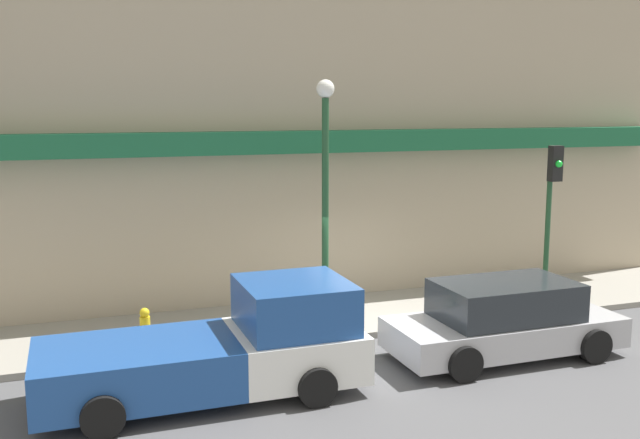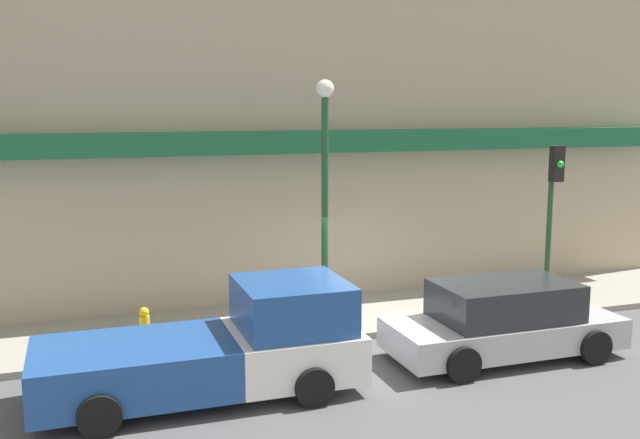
# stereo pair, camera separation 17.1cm
# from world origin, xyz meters

# --- Properties ---
(ground_plane) EXTENTS (80.00, 80.00, 0.00)m
(ground_plane) POSITION_xyz_m (0.00, 0.00, 0.00)
(ground_plane) COLOR #4C4C4F
(sidewalk) EXTENTS (36.00, 2.94, 0.14)m
(sidewalk) POSITION_xyz_m (0.00, 1.47, 0.07)
(sidewalk) COLOR gray
(sidewalk) RESTS_ON ground
(building) EXTENTS (19.80, 3.80, 11.39)m
(building) POSITION_xyz_m (-0.02, 4.43, 5.69)
(building) COLOR tan
(building) RESTS_ON ground
(pickup_truck) EXTENTS (5.24, 2.21, 1.81)m
(pickup_truck) POSITION_xyz_m (-3.62, -1.74, 0.78)
(pickup_truck) COLOR white
(pickup_truck) RESTS_ON ground
(parked_car) EXTENTS (4.45, 1.98, 1.45)m
(parked_car) POSITION_xyz_m (1.75, -1.74, 0.70)
(parked_car) COLOR #ADADB2
(parked_car) RESTS_ON ground
(fire_hydrant) EXTENTS (0.20, 0.20, 0.73)m
(fire_hydrant) POSITION_xyz_m (-4.64, 0.81, 0.50)
(fire_hydrant) COLOR yellow
(fire_hydrant) RESTS_ON sidewalk
(street_lamp) EXTENTS (0.36, 0.36, 5.09)m
(street_lamp) POSITION_xyz_m (-1.05, 0.50, 3.35)
(street_lamp) COLOR #1E4728
(street_lamp) RESTS_ON sidewalk
(traffic_light) EXTENTS (0.28, 0.42, 3.70)m
(traffic_light) POSITION_xyz_m (4.42, 0.51, 2.68)
(traffic_light) COLOR #1E4728
(traffic_light) RESTS_ON sidewalk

